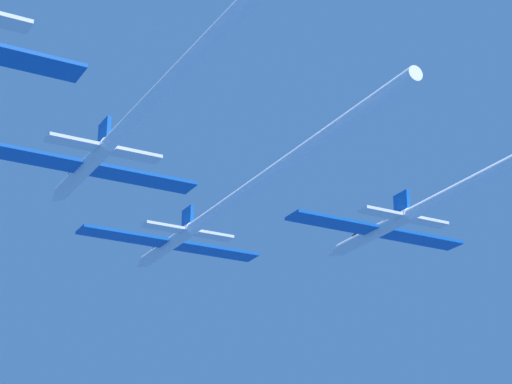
{
  "coord_description": "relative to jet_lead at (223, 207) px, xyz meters",
  "views": [
    {
      "loc": [
        -39.37,
        -91.59,
        -33.07
      ],
      "look_at": [
        0.14,
        -18.19,
        -0.12
      ],
      "focal_mm": 70.57,
      "sensor_mm": 36.0,
      "label": 1
    }
  ],
  "objects": [
    {
      "name": "jet_right_wing",
      "position": [
        15.94,
        -17.81,
        -0.35
      ],
      "size": [
        19.53,
        59.28,
        3.24
      ],
      "color": "silver"
    },
    {
      "name": "jet_lead",
      "position": [
        0.0,
        0.0,
        0.0
      ],
      "size": [
        19.53,
        51.22,
        3.24
      ],
      "color": "silver"
    },
    {
      "name": "jet_left_wing",
      "position": [
        -14.69,
        -15.92,
        -0.32
      ],
      "size": [
        19.53,
        51.27,
        3.24
      ],
      "color": "silver"
    }
  ]
}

